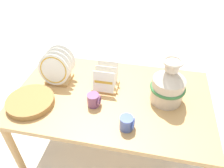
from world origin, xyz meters
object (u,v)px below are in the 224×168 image
Objects in this scene: ceramic_vase at (168,85)px; dish_rack_square_plates at (106,82)px; mug_plum_glaze at (94,100)px; wicker_charger_stack at (30,102)px; mug_cobalt_glaze at (127,123)px; dish_rack_round_plates at (57,69)px.

ceramic_vase is 1.82× the size of dish_rack_square_plates.
dish_rack_square_plates is 1.97× the size of mug_plum_glaze.
ceramic_vase reaches higher than wicker_charger_stack.
ceramic_vase is 3.59× the size of mug_cobalt_glaze.
dish_rack_square_plates is 0.56× the size of wicker_charger_stack.
dish_rack_round_plates reaches higher than mug_cobalt_glaze.
dish_rack_round_plates reaches higher than wicker_charger_stack.
wicker_charger_stack is (-0.93, -0.23, -0.12)m from ceramic_vase.
mug_cobalt_glaze is 1.00× the size of mug_plum_glaze.
dish_rack_square_plates is at bearing -0.56° from dish_rack_round_plates.
dish_rack_round_plates is (-0.83, 0.06, -0.03)m from ceramic_vase.
wicker_charger_stack is at bearing 173.53° from mug_cobalt_glaze.
mug_plum_glaze is (-0.04, -0.21, -0.01)m from dish_rack_square_plates.
mug_plum_glaze is at bearing 148.31° from mug_cobalt_glaze.
wicker_charger_stack is (-0.09, -0.29, -0.09)m from dish_rack_round_plates.
mug_cobalt_glaze is (-0.23, -0.31, -0.09)m from ceramic_vase.
mug_plum_glaze is at bearing -162.36° from ceramic_vase.
wicker_charger_stack is at bearing -165.86° from ceramic_vase.
mug_cobalt_glaze is (0.60, -0.37, -0.06)m from dish_rack_round_plates.
ceramic_vase is at bearing -6.69° from dish_rack_square_plates.
mug_plum_glaze is (-0.26, 0.16, 0.00)m from mug_cobalt_glaze.
ceramic_vase reaches higher than mug_plum_glaze.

